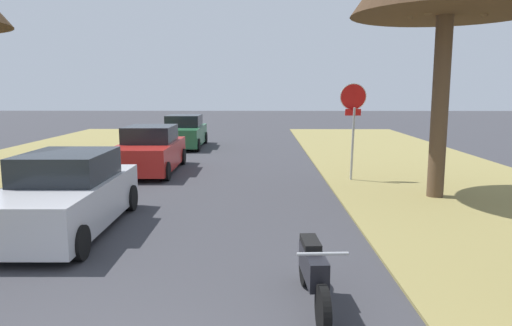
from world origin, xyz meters
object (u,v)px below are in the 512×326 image
object	(u,v)px
stop_sign_far	(353,111)
parked_sedan_silver	(66,195)
parked_motorcycle	(313,271)
parked_sedan_red	(150,151)
parked_sedan_green	(184,132)

from	to	relation	value
stop_sign_far	parked_sedan_silver	world-z (taller)	stop_sign_far
parked_sedan_silver	parked_motorcycle	bearing A→B (deg)	-36.11
parked_motorcycle	parked_sedan_silver	bearing A→B (deg)	143.89
parked_sedan_red	stop_sign_far	bearing A→B (deg)	-14.20
stop_sign_far	parked_sedan_red	distance (m)	7.01
stop_sign_far	parked_sedan_green	world-z (taller)	stop_sign_far
parked_sedan_red	parked_sedan_green	size ratio (longest dim) A/B	1.00
parked_sedan_red	parked_sedan_green	world-z (taller)	same
stop_sign_far	parked_sedan_red	size ratio (longest dim) A/B	0.67
stop_sign_far	parked_motorcycle	bearing A→B (deg)	-103.72
stop_sign_far	parked_sedan_green	xyz separation A→B (m)	(-6.62, 8.76, -1.46)
parked_sedan_red	parked_sedan_green	bearing A→B (deg)	89.72
parked_sedan_red	parked_motorcycle	xyz separation A→B (m)	(4.54, -10.34, -0.24)
parked_sedan_green	parked_motorcycle	xyz separation A→B (m)	(4.50, -17.42, -0.24)
parked_sedan_silver	parked_sedan_green	size ratio (longest dim) A/B	1.00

